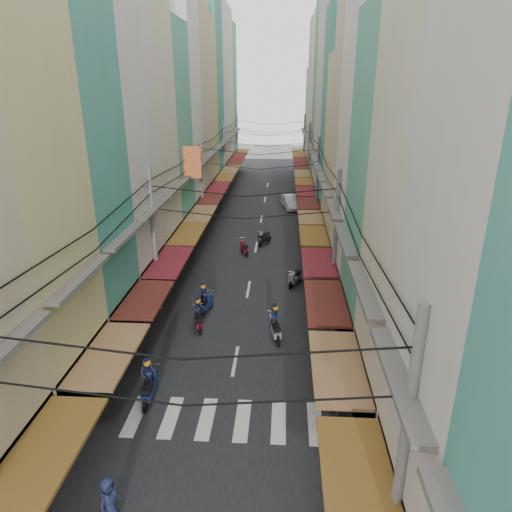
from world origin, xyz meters
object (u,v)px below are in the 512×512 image
at_px(white_car, 291,208).
at_px(bicycle, 384,379).
at_px(market_umbrella, 383,338).
at_px(traffic_sign, 334,298).

distance_m(white_car, bicycle, 29.62).
height_order(market_umbrella, traffic_sign, traffic_sign).
xyz_separation_m(white_car, market_umbrella, (3.60, -29.26, 2.02)).
bearing_deg(market_umbrella, bicycle, -23.81).
relative_size(white_car, market_umbrella, 2.11).
bearing_deg(white_car, bicycle, -93.55).
relative_size(market_umbrella, traffic_sign, 0.81).
relative_size(bicycle, traffic_sign, 0.60).
distance_m(white_car, market_umbrella, 29.55).
height_order(white_car, bicycle, white_car).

